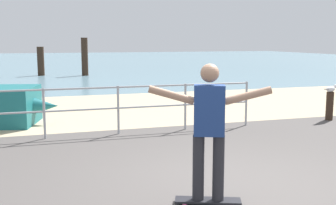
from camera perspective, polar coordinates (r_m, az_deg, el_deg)
The scene contains 9 objects.
beach_strip at distance 12.39m, azimuth -5.64°, elevation -0.74°, with size 24.00×6.00×0.04m, color tan.
sea_surface at distance 40.10m, azimuth -13.74°, elevation 5.52°, with size 72.00×50.00×0.04m, color slate.
railing_fence at distance 8.71m, azimuth -21.62°, elevation -0.67°, with size 10.58×0.05×1.05m.
skateboard at distance 5.21m, azimuth 5.49°, elevation -13.27°, with size 0.82×0.48×0.08m.
skateboarder at distance 4.94m, azimuth 5.65°, elevation -2.99°, with size 1.38×0.61×1.65m.
bollard_short at distance 11.09m, azimuth 21.29°, elevation -0.50°, with size 0.18×0.18×0.73m, color #332319.
seagull at distance 11.05m, azimuth 21.47°, elevation 1.76°, with size 0.48×0.23×0.18m.
groyne_post_2 at distance 24.25m, azimuth -17.07°, elevation 5.42°, with size 0.37×0.37×1.62m, color #332319.
groyne_post_3 at distance 23.64m, azimuth -11.36°, elevation 6.16°, with size 0.36×0.36×2.11m, color #332319.
Camera 1 is at (-2.43, -4.98, 2.01)m, focal length 44.42 mm.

